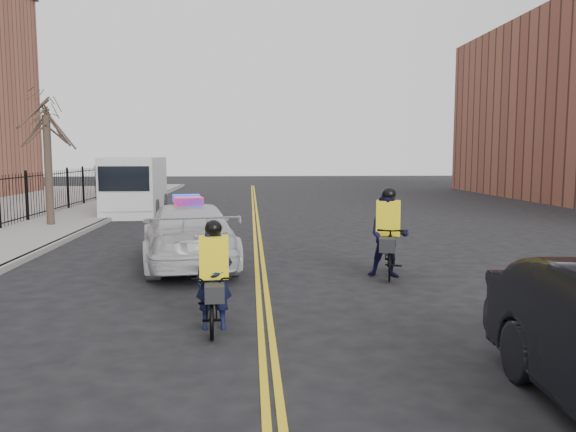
% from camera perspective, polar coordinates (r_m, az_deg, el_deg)
% --- Properties ---
extents(ground, '(120.00, 120.00, 0.00)m').
position_cam_1_polar(ground, '(11.48, -2.64, -7.46)').
color(ground, black).
rests_on(ground, ground).
extents(center_line_left, '(0.10, 60.00, 0.01)m').
position_cam_1_polar(center_line_left, '(19.34, -3.40, -1.81)').
color(center_line_left, gold).
rests_on(center_line_left, ground).
extents(center_line_right, '(0.10, 60.00, 0.01)m').
position_cam_1_polar(center_line_right, '(19.34, -2.93, -1.81)').
color(center_line_right, gold).
rests_on(center_line_right, ground).
extents(sidewalk, '(3.00, 60.00, 0.15)m').
position_cam_1_polar(sidewalk, '(20.65, -24.47, -1.66)').
color(sidewalk, gray).
rests_on(sidewalk, ground).
extents(curb, '(0.20, 60.00, 0.15)m').
position_cam_1_polar(curb, '(20.17, -20.48, -1.66)').
color(curb, gray).
rests_on(curb, ground).
extents(street_tree, '(3.20, 3.20, 4.80)m').
position_cam_1_polar(street_tree, '(22.41, -23.31, 7.85)').
color(street_tree, '#372A20').
rests_on(street_tree, sidewalk).
extents(police_cruiser, '(3.03, 5.60, 1.70)m').
position_cam_1_polar(police_cruiser, '(14.01, -10.11, -1.80)').
color(police_cruiser, silver).
rests_on(police_cruiser, ground).
extents(cargo_van, '(2.64, 6.28, 2.59)m').
position_cam_1_polar(cargo_van, '(26.67, -15.27, 2.92)').
color(cargo_van, silver).
rests_on(cargo_van, ground).
extents(cyclist_near, '(0.73, 1.79, 1.72)m').
position_cam_1_polar(cyclist_near, '(8.92, -7.49, -7.57)').
color(cyclist_near, black).
rests_on(cyclist_near, ground).
extents(cyclist_far, '(1.05, 2.06, 2.00)m').
position_cam_1_polar(cyclist_far, '(12.66, 10.10, -2.60)').
color(cyclist_far, black).
rests_on(cyclist_far, ground).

